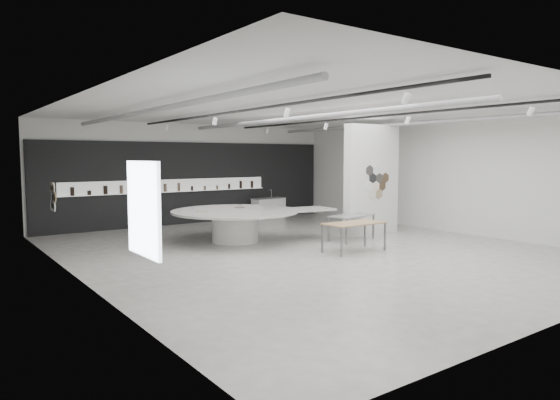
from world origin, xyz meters
TOP-DOWN VIEW (x-y plane):
  - room at (-0.09, -0.00)m, footprint 12.02×14.02m
  - back_wall_display at (-0.08, 6.93)m, footprint 11.80×0.27m
  - partition_column at (3.50, 1.00)m, footprint 2.20×0.38m
  - display_island at (-0.91, 2.23)m, footprint 5.08×4.31m
  - sample_table_wood at (0.83, -0.93)m, footprint 1.68×0.85m
  - sample_table_stone at (2.08, 0.46)m, footprint 1.62×1.01m
  - kitchen_counter at (3.17, 6.53)m, footprint 1.53×0.71m

SIDE VIEW (x-z plane):
  - kitchen_counter at x=3.17m, z-range -0.16..1.00m
  - display_island at x=-0.91m, z-range 0.14..1.12m
  - sample_table_stone at x=2.08m, z-range 0.32..1.09m
  - sample_table_wood at x=0.83m, z-range 0.34..1.12m
  - back_wall_display at x=-0.08m, z-range -0.01..3.09m
  - partition_column at x=3.50m, z-range 0.00..3.60m
  - room at x=-0.09m, z-range 0.16..3.98m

